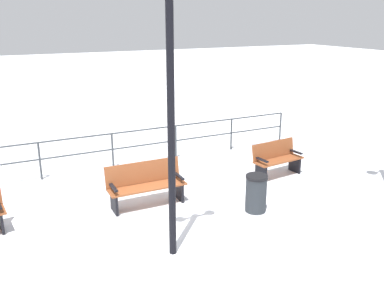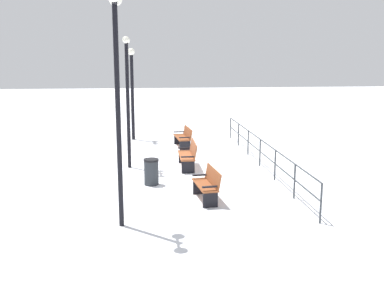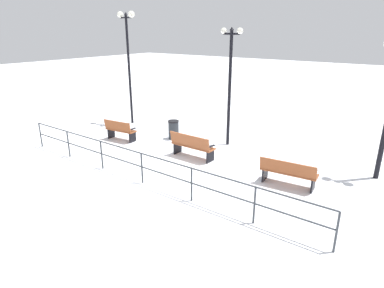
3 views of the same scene
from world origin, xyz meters
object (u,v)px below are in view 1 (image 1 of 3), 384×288
Objects in this scene: trash_bin at (256,193)px; bench_second at (146,184)px; bench_third at (277,159)px; lamppost_middle at (171,87)px.

bench_second is at bearing -124.34° from trash_bin.
lamppost_middle is at bearing -66.48° from bench_third.
bench_third is 5.06m from lamppost_middle.
lamppost_middle reaches higher than bench_second.
bench_second is 0.37× the size of lamppost_middle.
trash_bin is at bearing -54.43° from bench_third.
bench_third is 2.21m from trash_bin.
bench_third is at bearing 119.77° from lamppost_middle.
bench_third is at bearing 131.82° from trash_bin.
bench_third reaches higher than trash_bin.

